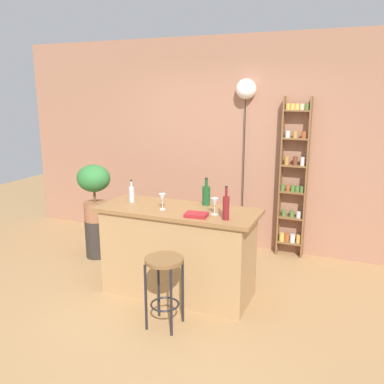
# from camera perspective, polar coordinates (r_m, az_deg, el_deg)

# --- Properties ---
(ground) EXTENTS (12.00, 12.00, 0.00)m
(ground) POSITION_cam_1_polar(r_m,az_deg,el_deg) (4.28, -3.58, -15.45)
(ground) COLOR #A37A4C
(back_wall) EXTENTS (6.40, 0.10, 2.80)m
(back_wall) POSITION_cam_1_polar(r_m,az_deg,el_deg) (5.60, 5.07, 6.63)
(back_wall) COLOR #9E6B51
(back_wall) RESTS_ON ground
(kitchen_counter) EXTENTS (1.65, 0.66, 0.93)m
(kitchen_counter) POSITION_cam_1_polar(r_m,az_deg,el_deg) (4.32, -1.90, -8.22)
(kitchen_counter) COLOR #A87F51
(kitchen_counter) RESTS_ON ground
(bar_stool) EXTENTS (0.35, 0.35, 0.66)m
(bar_stool) POSITION_cam_1_polar(r_m,az_deg,el_deg) (3.74, -3.87, -11.52)
(bar_stool) COLOR black
(bar_stool) RESTS_ON ground
(spice_shelf) EXTENTS (0.34, 0.13, 2.04)m
(spice_shelf) POSITION_cam_1_polar(r_m,az_deg,el_deg) (5.33, 13.90, 1.63)
(spice_shelf) COLOR brown
(spice_shelf) RESTS_ON ground
(plant_stool) EXTENTS (0.29, 0.29, 0.49)m
(plant_stool) POSITION_cam_1_polar(r_m,az_deg,el_deg) (5.48, -13.07, -6.28)
(plant_stool) COLOR #2D2823
(plant_stool) RESTS_ON ground
(potted_plant) EXTENTS (0.43, 0.38, 0.72)m
(potted_plant) POSITION_cam_1_polar(r_m,az_deg,el_deg) (5.29, -13.46, 0.68)
(potted_plant) COLOR #935B3D
(potted_plant) RESTS_ON plant_stool
(bottle_sauce_amber) EXTENTS (0.08, 0.08, 0.29)m
(bottle_sauce_amber) POSITION_cam_1_polar(r_m,az_deg,el_deg) (4.28, 1.99, -0.39)
(bottle_sauce_amber) COLOR #194C23
(bottle_sauce_amber) RESTS_ON kitchen_counter
(bottle_wine_red) EXTENTS (0.06, 0.06, 0.24)m
(bottle_wine_red) POSITION_cam_1_polar(r_m,az_deg,el_deg) (4.44, -8.39, -0.24)
(bottle_wine_red) COLOR #B2B2B7
(bottle_wine_red) RESTS_ON kitchen_counter
(bottle_spirits_clear) EXTENTS (0.06, 0.06, 0.32)m
(bottle_spirits_clear) POSITION_cam_1_polar(r_m,az_deg,el_deg) (3.79, 4.75, -2.10)
(bottle_spirits_clear) COLOR maroon
(bottle_spirits_clear) RESTS_ON kitchen_counter
(wine_glass_left) EXTENTS (0.07, 0.07, 0.16)m
(wine_glass_left) POSITION_cam_1_polar(r_m,az_deg,el_deg) (4.12, -4.14, -0.86)
(wine_glass_left) COLOR silver
(wine_glass_left) RESTS_ON kitchen_counter
(wine_glass_center) EXTENTS (0.07, 0.07, 0.16)m
(wine_glass_center) POSITION_cam_1_polar(r_m,az_deg,el_deg) (3.94, 3.16, -1.52)
(wine_glass_center) COLOR silver
(wine_glass_center) RESTS_ON kitchen_counter
(cookbook) EXTENTS (0.22, 0.17, 0.03)m
(cookbook) POSITION_cam_1_polar(r_m,az_deg,el_deg) (3.90, 0.60, -3.19)
(cookbook) COLOR maroon
(cookbook) RESTS_ON kitchen_counter
(pendant_globe_light) EXTENTS (0.26, 0.26, 2.25)m
(pendant_globe_light) POSITION_cam_1_polar(r_m,az_deg,el_deg) (5.38, 7.52, 13.81)
(pendant_globe_light) COLOR black
(pendant_globe_light) RESTS_ON ground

